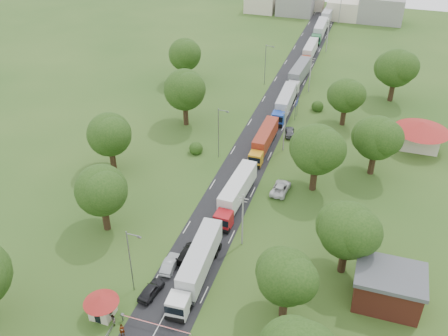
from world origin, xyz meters
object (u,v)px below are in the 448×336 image
at_px(truck_0, 197,265).
at_px(car_lane_front, 151,290).
at_px(pedestrian_near, 122,330).
at_px(info_sign, 297,105).
at_px(guard_booth, 101,303).
at_px(car_lane_mid, 170,264).
at_px(boom_barrier, 146,322).

relative_size(truck_0, car_lane_front, 3.47).
bearing_deg(pedestrian_near, info_sign, 49.73).
relative_size(guard_booth, info_sign, 1.07).
bearing_deg(guard_booth, car_lane_mid, 65.53).
height_order(info_sign, car_lane_mid, info_sign).
bearing_deg(pedestrian_near, guard_booth, 119.78).
height_order(info_sign, pedestrian_near, info_sign).
distance_m(boom_barrier, truck_0, 10.26).
relative_size(boom_barrier, car_lane_mid, 2.03).
height_order(boom_barrier, truck_0, truck_0).
bearing_deg(info_sign, car_lane_mid, -98.84).
xyz_separation_m(car_lane_mid, pedestrian_near, (-0.96, -12.21, 0.16)).
xyz_separation_m(info_sign, pedestrian_near, (-8.70, -61.96, -2.10)).
bearing_deg(info_sign, truck_0, -93.99).
height_order(boom_barrier, pedestrian_near, pedestrian_near).
height_order(car_lane_front, car_lane_mid, car_lane_front).
relative_size(boom_barrier, truck_0, 0.59).
relative_size(boom_barrier, car_lane_front, 2.03).
height_order(car_lane_mid, pedestrian_near, pedestrian_near).
height_order(boom_barrier, guard_booth, guard_booth).
xyz_separation_m(truck_0, pedestrian_near, (-5.19, -11.66, -1.40)).
bearing_deg(info_sign, car_lane_front, -98.48).
relative_size(info_sign, car_lane_front, 0.90).
bearing_deg(car_lane_mid, guard_booth, 62.35).
xyz_separation_m(info_sign, car_lane_mid, (-7.74, -49.76, -2.25)).
relative_size(boom_barrier, info_sign, 2.25).
bearing_deg(truck_0, car_lane_front, -134.95).
xyz_separation_m(car_lane_front, pedestrian_near, (-0.50, -6.96, 0.13)).
distance_m(car_lane_front, car_lane_mid, 5.26).
xyz_separation_m(info_sign, truck_0, (-3.51, -50.30, -0.69)).
xyz_separation_m(car_lane_front, car_lane_mid, (0.46, 5.24, -0.02)).
bearing_deg(car_lane_front, truck_0, -127.11).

